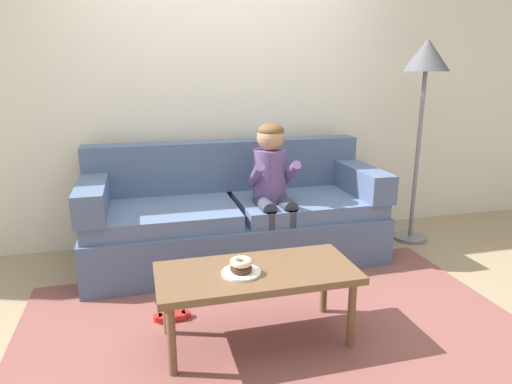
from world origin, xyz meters
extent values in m
plane|color=#9E896B|center=(0.00, 0.00, 0.00)|extent=(10.00, 10.00, 0.00)
cube|color=silver|center=(0.00, 1.40, 1.40)|extent=(8.00, 0.10, 2.80)
cube|color=brown|center=(0.00, -0.25, 0.01)|extent=(2.95, 1.78, 0.01)
cube|color=slate|center=(0.00, 0.80, 0.19)|extent=(2.29, 0.90, 0.38)
cube|color=slate|center=(-0.57, 0.75, 0.44)|extent=(1.10, 0.74, 0.12)
cube|color=slate|center=(0.57, 0.75, 0.44)|extent=(1.10, 0.74, 0.12)
cube|color=slate|center=(0.00, 1.15, 0.71)|extent=(2.29, 0.20, 0.41)
cube|color=slate|center=(-1.04, 0.80, 0.61)|extent=(0.20, 0.90, 0.22)
cube|color=slate|center=(1.05, 0.80, 0.61)|extent=(0.20, 0.90, 0.22)
cube|color=brown|center=(-0.13, -0.35, 0.42)|extent=(1.08, 0.50, 0.04)
cylinder|color=brown|center=(-0.61, -0.54, 0.20)|extent=(0.04, 0.04, 0.40)
cylinder|color=brown|center=(0.35, -0.54, 0.20)|extent=(0.04, 0.04, 0.40)
cylinder|color=brown|center=(-0.61, -0.16, 0.20)|extent=(0.04, 0.04, 0.40)
cylinder|color=brown|center=(0.35, -0.16, 0.20)|extent=(0.04, 0.04, 0.40)
cylinder|color=#664C84|center=(0.26, 0.72, 0.70)|extent=(0.26, 0.26, 0.40)
sphere|color=tan|center=(0.26, 0.70, 1.00)|extent=(0.21, 0.21, 0.21)
ellipsoid|color=brown|center=(0.26, 0.70, 1.04)|extent=(0.20, 0.20, 0.12)
cylinder|color=#333847|center=(0.18, 0.57, 0.51)|extent=(0.11, 0.30, 0.11)
cylinder|color=#333847|center=(0.18, 0.42, 0.28)|extent=(0.09, 0.09, 0.44)
cube|color=black|center=(0.18, 0.37, 0.03)|extent=(0.10, 0.20, 0.06)
cylinder|color=#664C84|center=(0.12, 0.62, 0.74)|extent=(0.07, 0.29, 0.23)
cylinder|color=#333847|center=(0.34, 0.57, 0.51)|extent=(0.11, 0.30, 0.11)
cylinder|color=#333847|center=(0.34, 0.42, 0.28)|extent=(0.09, 0.09, 0.44)
cube|color=black|center=(0.34, 0.37, 0.03)|extent=(0.10, 0.20, 0.06)
cylinder|color=#664C84|center=(0.39, 0.62, 0.74)|extent=(0.07, 0.29, 0.23)
cylinder|color=white|center=(-0.22, -0.38, 0.45)|extent=(0.21, 0.21, 0.01)
torus|color=#422619|center=(-0.22, -0.38, 0.47)|extent=(0.17, 0.17, 0.04)
torus|color=beige|center=(-0.22, -0.38, 0.51)|extent=(0.16, 0.16, 0.04)
cube|color=red|center=(-0.57, -0.02, 0.03)|extent=(0.16, 0.09, 0.05)
cylinder|color=red|center=(-0.66, -0.02, 0.03)|extent=(0.06, 0.06, 0.05)
cylinder|color=red|center=(-0.49, -0.02, 0.03)|extent=(0.06, 0.06, 0.05)
cylinder|color=slate|center=(1.62, 0.84, 0.01)|extent=(0.30, 0.30, 0.03)
cylinder|color=slate|center=(1.62, 0.84, 0.78)|extent=(0.04, 0.04, 1.49)
cone|color=#4C4C51|center=(1.62, 0.84, 1.60)|extent=(0.38, 0.38, 0.26)
camera|label=1|loc=(-0.71, -2.54, 1.49)|focal=31.89mm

